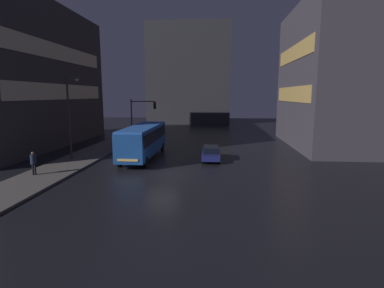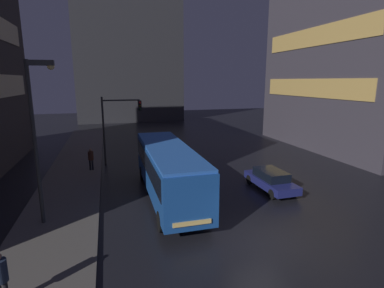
{
  "view_description": "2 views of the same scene",
  "coord_description": "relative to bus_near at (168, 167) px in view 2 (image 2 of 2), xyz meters",
  "views": [
    {
      "loc": [
        4.42,
        -22.93,
        6.28
      ],
      "look_at": [
        2.0,
        5.27,
        1.64
      ],
      "focal_mm": 28.0,
      "sensor_mm": 36.0,
      "label": 1
    },
    {
      "loc": [
        -6.27,
        -10.93,
        7.07
      ],
      "look_at": [
        -0.37,
        9.89,
        2.48
      ],
      "focal_mm": 28.0,
      "sensor_mm": 36.0,
      "label": 2
    }
  ],
  "objects": [
    {
      "name": "ground_plane",
      "position": [
        2.95,
        -6.09,
        -2.0
      ],
      "size": [
        120.0,
        120.0,
        0.0
      ],
      "primitive_type": "plane",
      "color": "black"
    },
    {
      "name": "sidewalk_left",
      "position": [
        -6.05,
        3.91,
        -1.92
      ],
      "size": [
        4.0,
        48.0,
        0.15
      ],
      "color": "#56514C",
      "rests_on": "ground"
    },
    {
      "name": "building_right_block",
      "position": [
        21.41,
        9.05,
        6.34
      ],
      "size": [
        10.07,
        18.17,
        16.68
      ],
      "color": "#423D47",
      "rests_on": "ground"
    },
    {
      "name": "building_far_backdrop",
      "position": [
        0.91,
        40.88,
        8.79
      ],
      "size": [
        18.07,
        12.0,
        21.58
      ],
      "color": "#2D2D33",
      "rests_on": "ground"
    },
    {
      "name": "bus_near",
      "position": [
        0.0,
        0.0,
        0.0
      ],
      "size": [
        2.6,
        10.76,
        3.24
      ],
      "rotation": [
        0.0,
        0.0,
        3.14
      ],
      "color": "#194793",
      "rests_on": "ground"
    },
    {
      "name": "car_taxi",
      "position": [
        6.76,
        -0.43,
        -1.29
      ],
      "size": [
        1.82,
        4.34,
        1.36
      ],
      "rotation": [
        0.0,
        0.0,
        3.16
      ],
      "color": "navy",
      "rests_on": "ground"
    },
    {
      "name": "pedestrian_near",
      "position": [
        -6.76,
        -7.6,
        -0.74
      ],
      "size": [
        0.6,
        0.6,
        1.82
      ],
      "rotation": [
        0.0,
        0.0,
        4.04
      ],
      "color": "black",
      "rests_on": "sidewalk_left"
    },
    {
      "name": "pedestrian_mid",
      "position": [
        -4.77,
        7.02,
        -0.81
      ],
      "size": [
        0.5,
        0.5,
        1.73
      ],
      "rotation": [
        0.0,
        0.0,
        3.36
      ],
      "color": "black",
      "rests_on": "sidewalk_left"
    },
    {
      "name": "traffic_light_main",
      "position": [
        -2.53,
        8.77,
        1.93
      ],
      "size": [
        3.3,
        0.35,
        5.78
      ],
      "color": "#2D2D2D",
      "rests_on": "ground"
    },
    {
      "name": "street_lamp_sidewalk",
      "position": [
        -6.46,
        -1.71,
        3.33
      ],
      "size": [
        1.25,
        0.36,
        7.87
      ],
      "color": "#2D2D2D",
      "rests_on": "sidewalk_left"
    }
  ]
}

